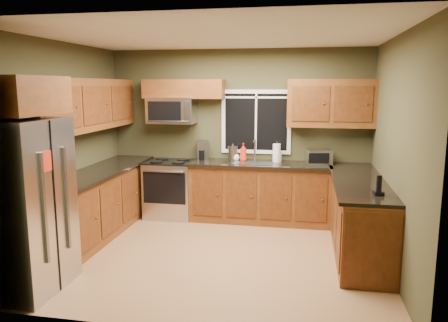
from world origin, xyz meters
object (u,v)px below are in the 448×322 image
(range, at_px, (171,188))
(soap_bottle_c, at_px, (236,156))
(microwave, at_px, (172,110))
(coffee_maker, at_px, (203,151))
(kettle, at_px, (233,152))
(refrigerator, at_px, (23,206))
(paper_towel_roll, at_px, (277,153))
(cordless_phone, at_px, (379,189))
(toaster_oven, at_px, (319,157))
(soap_bottle_b, at_px, (278,155))
(soap_bottle_a, at_px, (243,152))

(range, height_order, soap_bottle_c, soap_bottle_c)
(soap_bottle_c, bearing_deg, range, -171.45)
(microwave, distance_m, coffee_maker, 0.82)
(soap_bottle_c, bearing_deg, kettle, 158.23)
(microwave, bearing_deg, refrigerator, -103.34)
(refrigerator, height_order, paper_towel_roll, refrigerator)
(range, xyz_separation_m, microwave, (-0.00, 0.14, 1.26))
(refrigerator, height_order, range, refrigerator)
(cordless_phone, bearing_deg, kettle, 134.97)
(refrigerator, xyz_separation_m, kettle, (1.69, 2.95, 0.17))
(toaster_oven, distance_m, soap_bottle_b, 0.64)
(kettle, distance_m, soap_bottle_a, 0.17)
(paper_towel_roll, relative_size, soap_bottle_a, 1.12)
(refrigerator, relative_size, kettle, 6.39)
(range, xyz_separation_m, toaster_oven, (2.35, 0.07, 0.59))
(range, distance_m, soap_bottle_a, 1.33)
(coffee_maker, xyz_separation_m, paper_towel_roll, (1.20, -0.02, 0.00))
(soap_bottle_a, relative_size, cordless_phone, 1.25)
(refrigerator, height_order, soap_bottle_b, refrigerator)
(coffee_maker, distance_m, cordless_phone, 3.12)
(kettle, bearing_deg, range, -169.91)
(coffee_maker, relative_size, kettle, 1.08)
(soap_bottle_b, bearing_deg, paper_towel_roll, -115.08)
(microwave, relative_size, soap_bottle_c, 5.09)
(microwave, distance_m, paper_towel_roll, 1.82)
(range, xyz_separation_m, soap_bottle_b, (1.73, 0.20, 0.57))
(kettle, height_order, soap_bottle_c, kettle)
(range, relative_size, paper_towel_roll, 2.98)
(microwave, bearing_deg, soap_bottle_b, 2.14)
(microwave, bearing_deg, kettle, 2.39)
(refrigerator, relative_size, coffee_maker, 5.94)
(soap_bottle_a, bearing_deg, coffee_maker, 179.51)
(soap_bottle_a, bearing_deg, soap_bottle_c, -177.39)
(range, bearing_deg, soap_bottle_b, 6.63)
(paper_towel_roll, xyz_separation_m, soap_bottle_a, (-0.53, 0.02, -0.00))
(paper_towel_roll, bearing_deg, coffee_maker, 178.81)
(coffee_maker, bearing_deg, microwave, -176.24)
(microwave, distance_m, kettle, 1.20)
(soap_bottle_b, distance_m, soap_bottle_c, 0.68)
(soap_bottle_a, height_order, soap_bottle_b, soap_bottle_a)
(coffee_maker, bearing_deg, paper_towel_roll, -1.19)
(soap_bottle_a, xyz_separation_m, soap_bottle_c, (-0.12, -0.01, -0.07))
(range, bearing_deg, refrigerator, -103.97)
(range, height_order, paper_towel_roll, paper_towel_roll)
(toaster_oven, bearing_deg, range, -178.38)
(cordless_phone, bearing_deg, microwave, 147.09)
(paper_towel_roll, bearing_deg, range, -175.15)
(microwave, xyz_separation_m, kettle, (1.00, 0.04, -0.66))
(refrigerator, distance_m, soap_bottle_b, 3.83)
(refrigerator, distance_m, paper_towel_roll, 3.77)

